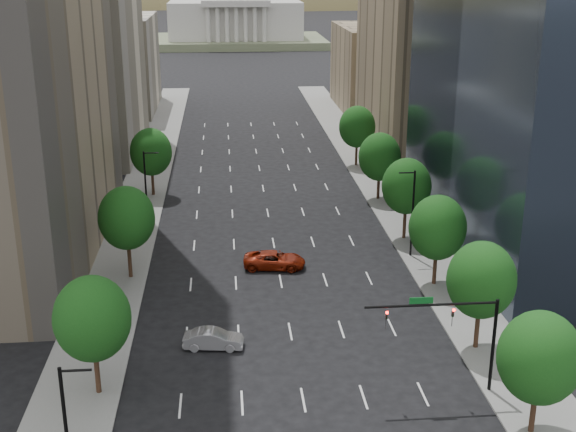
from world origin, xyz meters
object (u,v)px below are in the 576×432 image
object	(u,v)px
car_silver	(213,339)
car_red_far	(274,260)
traffic_signal	(459,326)
capitol	(235,19)

from	to	relation	value
car_silver	car_red_far	distance (m)	16.51
car_silver	car_red_far	size ratio (longest dim) A/B	0.77
traffic_signal	car_red_far	size ratio (longest dim) A/B	1.53
traffic_signal	car_red_far	bearing A→B (deg)	115.06
traffic_signal	capitol	bearing A→B (deg)	92.74
capitol	traffic_signal	bearing A→B (deg)	-87.26
traffic_signal	car_red_far	xyz separation A→B (m)	(-10.88, 23.27, -4.34)
car_silver	car_red_far	world-z (taller)	car_red_far
traffic_signal	car_silver	xyz separation A→B (m)	(-16.66, 7.81, -4.41)
capitol	car_red_far	distance (m)	196.60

